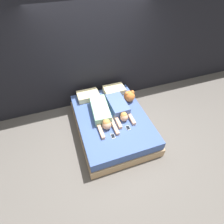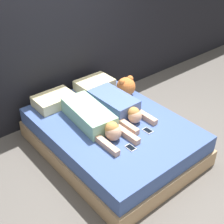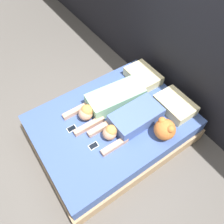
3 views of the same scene
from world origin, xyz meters
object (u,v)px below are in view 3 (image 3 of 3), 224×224
pillow_head_left (143,76)px  cell_phone_right (93,146)px  person_left (109,101)px  person_right (131,120)px  cell_phone_left (72,129)px  pillow_head_right (175,105)px  bed (112,128)px  plush_toy (165,129)px

pillow_head_left → cell_phone_right: size_ratio=4.29×
person_left → cell_phone_right: person_left is taller
person_right → cell_phone_left: 0.78m
pillow_head_right → person_left: bearing=-127.8°
pillow_head_left → person_left: bearing=-79.4°
pillow_head_left → cell_phone_right: 1.36m
pillow_head_right → bed: bearing=-112.9°
pillow_head_left → plush_toy: plush_toy is taller
pillow_head_right → cell_phone_right: size_ratio=4.29×
person_left → person_right: 0.43m
bed → pillow_head_left: bearing=112.9°
pillow_head_right → cell_phone_right: pillow_head_right is taller
bed → pillow_head_right: 0.94m
pillow_head_right → person_left: (-0.56, -0.72, 0.03)m
pillow_head_right → person_left: person_left is taller
cell_phone_left → person_right: bearing=60.5°
plush_toy → pillow_head_left: bearing=155.1°
bed → cell_phone_right: (0.21, -0.43, 0.23)m
bed → cell_phone_right: cell_phone_right is taller
person_left → plush_toy: bearing=19.9°
bed → pillow_head_left: size_ratio=4.03×
cell_phone_left → plush_toy: 1.19m
person_right → cell_phone_left: person_right is taller
bed → cell_phone_right: 0.53m
person_left → person_right: bearing=6.1°
person_right → cell_phone_right: person_right is taller
person_left → person_right: size_ratio=1.19×
pillow_head_left → pillow_head_right: size_ratio=1.00×
person_left → bed: bearing=-25.5°
pillow_head_right → plush_toy: plush_toy is taller
person_left → cell_phone_left: bearing=-85.8°
pillow_head_left → person_left: size_ratio=0.46×
pillow_head_right → person_left: 0.91m
bed → plush_toy: (0.58, 0.39, 0.37)m
person_left → plush_toy: plush_toy is taller
pillow_head_left → person_right: person_right is taller
pillow_head_left → pillow_head_right: (0.69, 0.00, 0.00)m
cell_phone_right → plush_toy: 0.90m
person_left → cell_phone_right: size_ratio=9.43×
pillow_head_right → person_right: 0.68m
bed → cell_phone_right: bearing=-63.6°
pillow_head_left → person_right: (0.56, -0.67, 0.02)m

